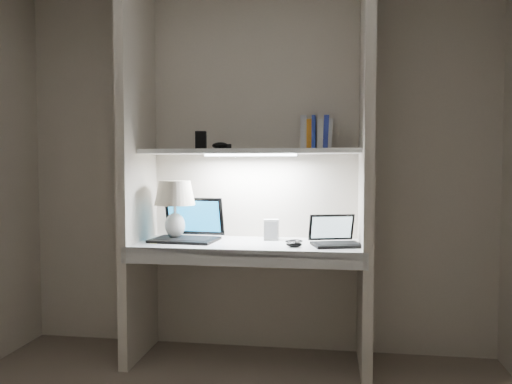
% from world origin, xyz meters
% --- Properties ---
extents(back_wall, '(3.20, 0.01, 2.50)m').
position_xyz_m(back_wall, '(0.00, 1.50, 1.25)').
color(back_wall, beige).
rests_on(back_wall, floor).
extents(alcove_panel_left, '(0.06, 0.55, 2.50)m').
position_xyz_m(alcove_panel_left, '(-0.73, 1.23, 1.25)').
color(alcove_panel_left, beige).
rests_on(alcove_panel_left, floor).
extents(alcove_panel_right, '(0.06, 0.55, 2.50)m').
position_xyz_m(alcove_panel_right, '(0.73, 1.23, 1.25)').
color(alcove_panel_right, beige).
rests_on(alcove_panel_right, floor).
extents(desk, '(1.40, 0.55, 0.04)m').
position_xyz_m(desk, '(0.00, 1.23, 0.75)').
color(desk, white).
rests_on(desk, alcove_panel_left).
extents(desk_apron, '(1.46, 0.03, 0.10)m').
position_xyz_m(desk_apron, '(0.00, 0.96, 0.72)').
color(desk_apron, silver).
rests_on(desk_apron, desk).
extents(shelf, '(1.40, 0.36, 0.03)m').
position_xyz_m(shelf, '(0.00, 1.32, 1.35)').
color(shelf, silver).
rests_on(shelf, back_wall).
extents(strip_light, '(0.60, 0.04, 0.02)m').
position_xyz_m(strip_light, '(0.00, 1.32, 1.33)').
color(strip_light, white).
rests_on(strip_light, shelf).
extents(table_lamp, '(0.27, 0.27, 0.39)m').
position_xyz_m(table_lamp, '(-0.49, 1.27, 1.03)').
color(table_lamp, white).
rests_on(table_lamp, desk).
extents(laptop_main, '(0.44, 0.39, 0.27)m').
position_xyz_m(laptop_main, '(-0.41, 1.29, 0.83)').
color(laptop_main, black).
rests_on(laptop_main, desk).
extents(laptop_netbook, '(0.35, 0.32, 0.18)m').
position_xyz_m(laptop_netbook, '(0.55, 1.21, 0.81)').
color(laptop_netbook, black).
rests_on(laptop_netbook, desk).
extents(speaker, '(0.11, 0.08, 0.14)m').
position_xyz_m(speaker, '(0.13, 1.36, 0.84)').
color(speaker, silver).
rests_on(speaker, desk).
extents(mouse, '(0.10, 0.06, 0.04)m').
position_xyz_m(mouse, '(0.30, 1.09, 0.79)').
color(mouse, black).
rests_on(mouse, desk).
extents(cable_coil, '(0.10, 0.10, 0.01)m').
position_xyz_m(cable_coil, '(0.30, 1.31, 0.78)').
color(cable_coil, black).
rests_on(cable_coil, desk).
extents(sticky_note, '(0.08, 0.08, 0.00)m').
position_xyz_m(sticky_note, '(-0.59, 1.14, 0.77)').
color(sticky_note, '#C7D92D').
rests_on(sticky_note, desk).
extents(book_row, '(0.21, 0.14, 0.22)m').
position_xyz_m(book_row, '(0.42, 1.42, 1.47)').
color(book_row, silver).
rests_on(book_row, shelf).
extents(shelf_box, '(0.08, 0.06, 0.12)m').
position_xyz_m(shelf_box, '(-0.34, 1.35, 1.43)').
color(shelf_box, black).
rests_on(shelf_box, shelf).
extents(shelf_gadget, '(0.11, 0.08, 0.05)m').
position_xyz_m(shelf_gadget, '(-0.20, 1.32, 1.39)').
color(shelf_gadget, black).
rests_on(shelf_gadget, shelf).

